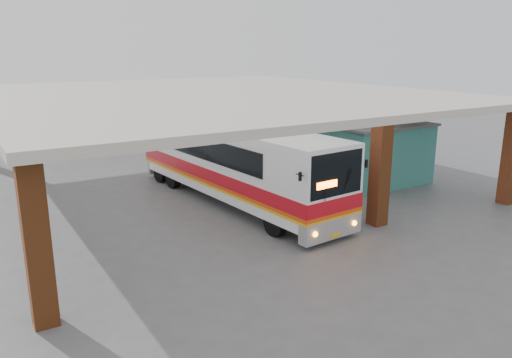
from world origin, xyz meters
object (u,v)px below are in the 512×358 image
object	(u,v)px
motorcycle	(324,178)
pedestrian	(343,190)
coach_bus	(234,162)
red_chair	(279,165)

from	to	relation	value
motorcycle	pedestrian	bearing A→B (deg)	138.30
pedestrian	coach_bus	bearing A→B (deg)	-82.24
motorcycle	red_chair	distance (m)	3.88
pedestrian	red_chair	xyz separation A→B (m)	(1.57, 7.19, -0.51)
coach_bus	pedestrian	bearing A→B (deg)	-50.60
coach_bus	pedestrian	size ratio (longest dim) A/B	7.32
motorcycle	red_chair	world-z (taller)	motorcycle
coach_bus	pedestrian	world-z (taller)	coach_bus
coach_bus	motorcycle	world-z (taller)	coach_bus
red_chair	pedestrian	bearing A→B (deg)	-103.11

